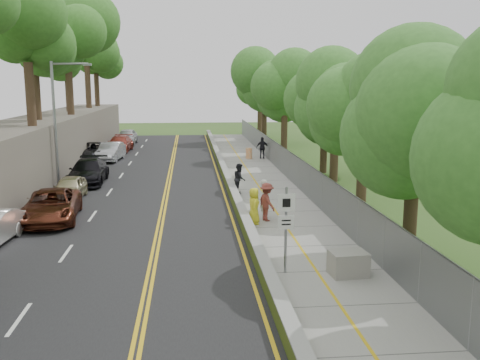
% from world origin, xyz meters
% --- Properties ---
extents(ground, '(140.00, 140.00, 0.00)m').
position_xyz_m(ground, '(0.00, 0.00, 0.00)').
color(ground, '#33511E').
rests_on(ground, ground).
extents(road, '(11.20, 66.00, 0.04)m').
position_xyz_m(road, '(-5.40, 15.00, 0.02)').
color(road, black).
rests_on(road, ground).
extents(sidewalk, '(4.20, 66.00, 0.05)m').
position_xyz_m(sidewalk, '(2.55, 15.00, 0.03)').
color(sidewalk, gray).
rests_on(sidewalk, ground).
extents(jersey_barrier, '(0.42, 66.00, 0.60)m').
position_xyz_m(jersey_barrier, '(0.25, 15.00, 0.30)').
color(jersey_barrier, '#97CF2A').
rests_on(jersey_barrier, ground).
extents(rock_embankment, '(5.00, 66.00, 4.00)m').
position_xyz_m(rock_embankment, '(-13.50, 15.00, 2.00)').
color(rock_embankment, '#595147').
rests_on(rock_embankment, ground).
extents(chainlink_fence, '(0.04, 66.00, 2.00)m').
position_xyz_m(chainlink_fence, '(4.65, 15.00, 1.00)').
color(chainlink_fence, slate).
rests_on(chainlink_fence, ground).
extents(trees_embankment, '(6.40, 66.00, 13.00)m').
position_xyz_m(trees_embankment, '(-13.00, 15.00, 10.50)').
color(trees_embankment, '#3D7E28').
rests_on(trees_embankment, rock_embankment).
extents(trees_fenceside, '(7.00, 66.00, 14.00)m').
position_xyz_m(trees_fenceside, '(7.00, 15.00, 7.00)').
color(trees_fenceside, '#458931').
rests_on(trees_fenceside, ground).
extents(streetlight, '(2.52, 0.22, 8.00)m').
position_xyz_m(streetlight, '(-10.46, 14.00, 4.64)').
color(streetlight, gray).
rests_on(streetlight, ground).
extents(signpost, '(0.62, 0.09, 3.10)m').
position_xyz_m(signpost, '(1.05, -3.02, 1.96)').
color(signpost, gray).
rests_on(signpost, sidewalk).
extents(construction_barrel, '(0.58, 0.58, 0.95)m').
position_xyz_m(construction_barrel, '(3.00, 25.68, 0.53)').
color(construction_barrel, '#FF6600').
rests_on(construction_barrel, sidewalk).
extents(concrete_block, '(1.34, 1.06, 0.84)m').
position_xyz_m(concrete_block, '(3.20, -3.45, 0.47)').
color(concrete_block, gray).
rests_on(concrete_block, sidewalk).
extents(car_2, '(3.00, 5.61, 1.50)m').
position_xyz_m(car_2, '(-9.00, 5.26, 0.79)').
color(car_2, '#5A2617').
rests_on(car_2, road).
extents(car_3, '(2.33, 5.57, 1.61)m').
position_xyz_m(car_3, '(-9.00, 15.12, 0.84)').
color(car_3, black).
rests_on(car_3, road).
extents(car_4, '(1.62, 3.94, 1.34)m').
position_xyz_m(car_4, '(-9.18, 10.18, 0.71)').
color(car_4, '#BBB089').
rests_on(car_4, road).
extents(car_5, '(2.12, 4.88, 1.56)m').
position_xyz_m(car_5, '(-9.00, 25.71, 0.82)').
color(car_5, '#B4B6BC').
rests_on(car_5, road).
extents(car_6, '(3.00, 5.79, 1.56)m').
position_xyz_m(car_6, '(-10.60, 25.91, 0.82)').
color(car_6, black).
rests_on(car_6, road).
extents(car_7, '(2.44, 5.34, 1.51)m').
position_xyz_m(car_7, '(-9.00, 31.96, 0.80)').
color(car_7, '#96392D').
rests_on(car_7, road).
extents(car_8, '(2.09, 4.93, 1.66)m').
position_xyz_m(car_8, '(-9.00, 38.40, 0.87)').
color(car_8, '#BCBCC0').
rests_on(car_8, road).
extents(painter_0, '(0.59, 0.88, 1.75)m').
position_xyz_m(painter_0, '(0.75, 3.69, 0.93)').
color(painter_0, yellow).
rests_on(painter_0, sidewalk).
extents(painter_1, '(0.63, 0.80, 1.92)m').
position_xyz_m(painter_1, '(1.45, 4.89, 1.01)').
color(painter_1, silver).
rests_on(painter_1, sidewalk).
extents(painter_2, '(0.79, 0.96, 1.83)m').
position_xyz_m(painter_2, '(0.75, 10.86, 0.97)').
color(painter_2, black).
rests_on(painter_2, sidewalk).
extents(painter_3, '(1.10, 1.38, 1.87)m').
position_xyz_m(painter_3, '(1.45, 4.23, 0.99)').
color(painter_3, brown).
rests_on(painter_3, sidewalk).
extents(person_far, '(1.17, 0.59, 1.91)m').
position_xyz_m(person_far, '(4.20, 25.67, 1.01)').
color(person_far, black).
rests_on(person_far, sidewalk).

